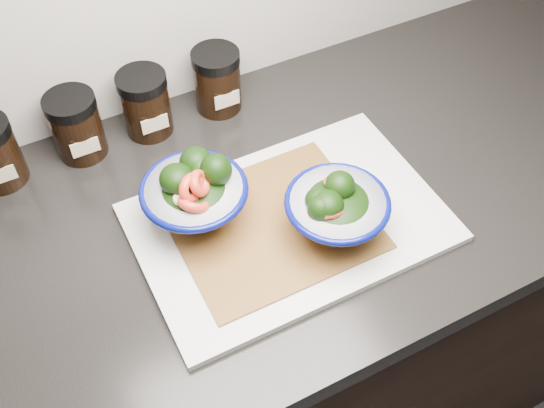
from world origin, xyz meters
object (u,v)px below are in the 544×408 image
cutting_board (289,223)px  bowl_right (335,210)px  spice_jar_c (76,126)px  spice_jar_d (146,104)px  spice_jar_e (217,80)px  bowl_left (196,195)px

cutting_board → bowl_right: 0.09m
spice_jar_c → spice_jar_d: bearing=0.0°
cutting_board → spice_jar_c: spice_jar_c is taller
cutting_board → spice_jar_c: bearing=127.8°
spice_jar_c → spice_jar_e: bearing=0.0°
spice_jar_d → bowl_right: bearing=-65.4°
spice_jar_c → cutting_board: bearing=-52.2°
bowl_right → spice_jar_c: bowl_right is taller
bowl_left → spice_jar_c: size_ratio=1.37×
bowl_left → bowl_right: bowl_left is taller
spice_jar_c → spice_jar_d: size_ratio=1.00×
bowl_left → spice_jar_e: bearing=59.3°
spice_jar_d → spice_jar_c: bearing=180.0°
bowl_left → cutting_board: bearing=-28.3°
cutting_board → spice_jar_c: 0.38m
cutting_board → spice_jar_e: 0.30m
spice_jar_e → spice_jar_d: bearing=180.0°
bowl_left → spice_jar_c: bowl_left is taller
spice_jar_d → spice_jar_e: 0.13m
bowl_right → spice_jar_e: size_ratio=1.32×
spice_jar_e → bowl_right: bearing=-85.3°
spice_jar_e → spice_jar_c: bearing=180.0°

